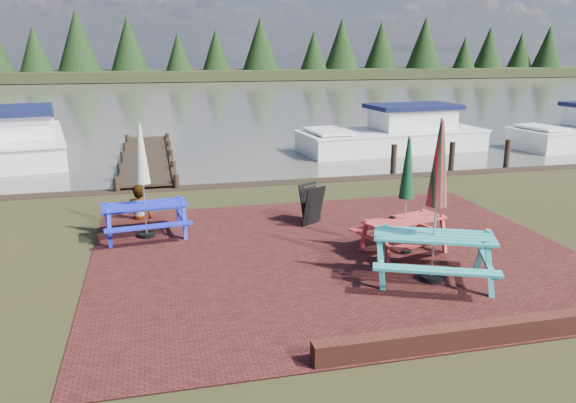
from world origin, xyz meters
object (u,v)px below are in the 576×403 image
at_px(jetty, 147,158).
at_px(picnic_table_red, 405,214).
at_px(picnic_table_blue, 144,199).
at_px(boat_near, 396,136).
at_px(boat_jetty, 27,141).
at_px(chalkboard, 312,204).
at_px(picnic_table_teal, 435,227).
at_px(person, 138,185).

bearing_deg(jetty, picnic_table_red, -65.45).
distance_m(picnic_table_blue, boat_near, 13.29).
height_order(picnic_table_blue, jetty, picnic_table_blue).
bearing_deg(boat_near, boat_jetty, 76.79).
relative_size(chalkboard, boat_near, 0.12).
xyz_separation_m(picnic_table_teal, picnic_table_red, (0.12, 1.36, -0.17)).
bearing_deg(jetty, boat_near, 4.74).
bearing_deg(picnic_table_blue, boat_near, 36.97).
bearing_deg(boat_jetty, chalkboard, -64.33).
distance_m(jetty, boat_jetty, 5.16).
distance_m(picnic_table_teal, picnic_table_blue, 5.78).
relative_size(picnic_table_teal, picnic_table_red, 1.21).
relative_size(jetty, boat_jetty, 1.19).
relative_size(picnic_table_blue, boat_near, 0.31).
xyz_separation_m(picnic_table_teal, boat_jetty, (-9.01, 14.56, -0.51)).
bearing_deg(picnic_table_red, person, 129.32).
bearing_deg(picnic_table_teal, boat_jetty, 144.84).
height_order(chalkboard, jetty, chalkboard).
relative_size(picnic_table_red, person, 1.37).
xyz_separation_m(picnic_table_red, picnic_table_blue, (-4.77, 2.07, 0.05)).
xyz_separation_m(jetty, person, (-0.15, -7.07, 0.70)).
bearing_deg(chalkboard, boat_jetty, 93.95).
xyz_separation_m(picnic_table_red, boat_jetty, (-9.13, 13.20, -0.34)).
bearing_deg(boat_near, picnic_table_red, 151.46).
relative_size(picnic_table_red, boat_jetty, 0.29).
xyz_separation_m(boat_near, person, (-9.76, -7.87, 0.41)).
distance_m(chalkboard, boat_jetty, 13.60).
xyz_separation_m(picnic_table_teal, person, (-4.80, 4.74, -0.13)).
distance_m(boat_jetty, person, 10.69).
distance_m(picnic_table_red, jetty, 11.51).
height_order(picnic_table_red, chalkboard, picnic_table_red).
bearing_deg(person, chalkboard, 168.67).
bearing_deg(picnic_table_teal, boat_near, 91.65).
distance_m(jetty, boat_near, 9.65).
xyz_separation_m(picnic_table_red, person, (-4.92, 3.38, 0.03)).
xyz_separation_m(picnic_table_red, boat_near, (4.84, 11.25, -0.38)).
height_order(picnic_table_red, jetty, picnic_table_red).
height_order(picnic_table_blue, person, picnic_table_blue).
xyz_separation_m(chalkboard, jetty, (-3.56, 8.31, -0.34)).
xyz_separation_m(picnic_table_blue, boat_near, (9.61, 9.18, -0.42)).
distance_m(boat_jetty, boat_near, 14.10).
height_order(picnic_table_teal, chalkboard, picnic_table_teal).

